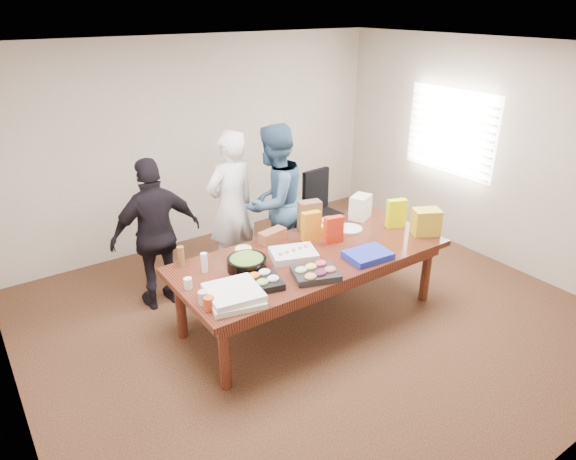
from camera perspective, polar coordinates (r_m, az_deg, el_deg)
floor at (r=5.48m, az=2.49°, el=-9.76°), size 5.50×5.00×0.02m
ceiling at (r=4.55m, az=3.14°, el=19.89°), size 5.50×5.00×0.02m
wall_back at (r=6.91m, az=-10.06°, el=9.66°), size 5.50×0.04×2.70m
wall_front at (r=3.44m, az=29.24°, el=-9.05°), size 5.50×0.04×2.70m
wall_right at (r=6.81m, az=21.73°, el=8.08°), size 0.04×5.00×2.70m
window_panel at (r=7.08m, az=17.80°, el=10.50°), size 0.03×1.40×1.10m
window_blinds at (r=7.05m, az=17.59°, el=10.47°), size 0.04×1.36×1.00m
conference_table at (r=5.27m, az=2.56°, el=-6.30°), size 2.80×1.20×0.75m
office_chair at (r=6.70m, az=4.11°, el=1.87°), size 0.56×0.56×1.01m
person_center at (r=5.89m, az=-6.38°, el=2.62°), size 0.71×0.51×1.79m
person_right at (r=5.93m, az=-1.60°, el=3.16°), size 1.08×0.96×1.84m
person_left at (r=5.48m, az=-14.58°, el=-0.50°), size 0.98×0.41×1.66m
veggie_tray at (r=4.52m, az=-3.38°, el=-5.98°), size 0.47×0.40×0.06m
fruit_tray at (r=4.66m, az=3.12°, el=-4.95°), size 0.49×0.44×0.06m
sheet_cake at (r=4.99m, az=0.62°, el=-2.76°), size 0.52×0.46×0.08m
salad_bowl at (r=4.78m, az=-4.67°, el=-3.83°), size 0.43×0.43×0.12m
chip_bag_blue at (r=5.05m, az=8.97°, el=-2.80°), size 0.45×0.35×0.06m
chip_bag_red at (r=5.29m, az=5.15°, el=0.04°), size 0.21×0.12×0.29m
chip_bag_yellow at (r=5.75m, az=12.09°, el=1.85°), size 0.23×0.15×0.32m
chip_bag_orange at (r=5.33m, az=2.60°, el=0.47°), size 0.21×0.12×0.31m
mayo_jar at (r=5.51m, az=1.88°, el=0.28°), size 0.10×0.10×0.12m
mustard_bottle at (r=5.53m, az=2.90°, el=0.59°), size 0.08×0.08×0.17m
dressing_bottle at (r=4.91m, az=-11.96°, el=-2.94°), size 0.08×0.08×0.21m
ranch_bottle at (r=4.78m, az=-9.41°, el=-3.63°), size 0.07×0.07×0.19m
banana_bunch at (r=5.55m, az=2.82°, el=0.15°), size 0.26×0.21×0.08m
bread_loaf at (r=5.33m, az=-1.76°, el=-0.64°), size 0.32×0.18×0.12m
kraft_bag at (r=5.60m, az=2.44°, el=1.71°), size 0.27×0.20×0.32m
red_cup at (r=4.23m, az=-8.88°, el=-8.18°), size 0.10×0.10×0.12m
clear_cup_a at (r=4.31m, az=-9.53°, el=-7.53°), size 0.10×0.10×0.12m
clear_cup_b at (r=4.56m, az=-11.19°, el=-5.92°), size 0.08×0.08×0.10m
pizza_box_lower at (r=4.33m, az=-6.01°, el=-7.66°), size 0.53×0.53×0.05m
pizza_box_upper at (r=4.32m, az=-6.16°, el=-6.95°), size 0.50×0.50×0.05m
plate_a at (r=5.66m, az=6.91°, el=0.15°), size 0.37×0.37×0.02m
plate_b at (r=5.85m, az=5.00°, el=1.07°), size 0.29×0.29×0.02m
dip_bowl_a at (r=5.59m, az=5.41°, el=0.16°), size 0.17×0.17×0.06m
dip_bowl_b at (r=5.08m, az=-5.04°, el=-2.38°), size 0.18×0.18×0.07m
grocery_bag_white at (r=5.92m, az=8.15°, el=2.58°), size 0.31×0.27×0.27m
grocery_bag_yellow at (r=5.65m, az=15.28°, el=0.88°), size 0.34×0.30×0.28m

